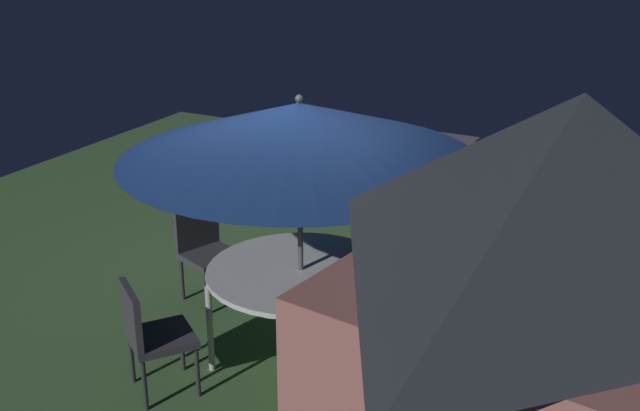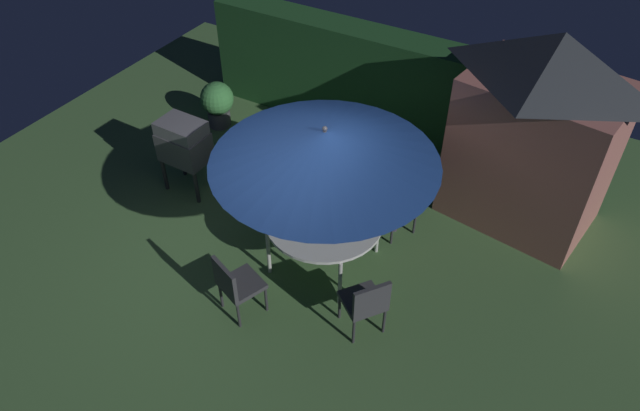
% 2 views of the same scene
% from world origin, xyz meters
% --- Properties ---
extents(ground_plane, '(11.00, 11.00, 0.00)m').
position_xyz_m(ground_plane, '(0.00, 0.00, 0.00)').
color(ground_plane, '#47703D').
extents(hedge_backdrop, '(6.35, 0.63, 1.80)m').
position_xyz_m(hedge_backdrop, '(0.00, 3.50, 0.90)').
color(hedge_backdrop, '#1E4C23').
rests_on(hedge_backdrop, ground).
extents(garden_shed, '(2.29, 1.79, 2.83)m').
position_xyz_m(garden_shed, '(2.63, 2.60, 1.44)').
color(garden_shed, '#B26B60').
rests_on(garden_shed, ground).
extents(patio_table, '(1.51, 1.51, 0.78)m').
position_xyz_m(patio_table, '(0.68, 0.31, 0.73)').
color(patio_table, white).
rests_on(patio_table, ground).
extents(patio_umbrella, '(2.74, 2.74, 2.19)m').
position_xyz_m(patio_umbrella, '(0.68, 0.31, 1.91)').
color(patio_umbrella, '#4C4C51').
rests_on(patio_umbrella, ground).
extents(bbq_grill, '(0.71, 0.52, 1.20)m').
position_xyz_m(bbq_grill, '(-1.89, 0.64, 0.85)').
color(bbq_grill, '#47474C').
rests_on(bbq_grill, ground).
extents(chair_near_shed, '(0.62, 0.63, 0.90)m').
position_xyz_m(chair_near_shed, '(1.28, 1.42, 0.52)').
color(chair_near_shed, '#38383D').
rests_on(chair_near_shed, ground).
extents(chair_far_side, '(0.65, 0.65, 0.90)m').
position_xyz_m(chair_far_side, '(-0.35, 1.06, 0.52)').
color(chair_far_side, '#38383D').
rests_on(chair_far_side, ground).
extents(chair_toward_hedge, '(0.60, 0.60, 0.90)m').
position_xyz_m(chair_toward_hedge, '(0.19, -0.97, 0.52)').
color(chair_toward_hedge, '#38383D').
rests_on(chair_toward_hedge, ground).
extents(chair_toward_house, '(0.65, 0.65, 0.90)m').
position_xyz_m(chair_toward_house, '(1.66, -0.44, 0.52)').
color(chair_toward_house, '#38383D').
rests_on(chair_toward_house, ground).
extents(potted_plant_by_shed, '(0.58, 0.58, 0.83)m').
position_xyz_m(potted_plant_by_shed, '(-2.58, 2.26, 0.46)').
color(potted_plant_by_shed, '#4C4C51').
rests_on(potted_plant_by_shed, ground).
extents(person_in_red, '(0.41, 0.37, 1.26)m').
position_xyz_m(person_in_red, '(1.23, 1.35, 0.78)').
color(person_in_red, '#CC3D33').
rests_on(person_in_red, ground).
extents(person_in_blue, '(0.39, 0.42, 1.26)m').
position_xyz_m(person_in_blue, '(-0.28, 1.01, 0.78)').
color(person_in_blue, '#3866B2').
rests_on(person_in_blue, ground).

